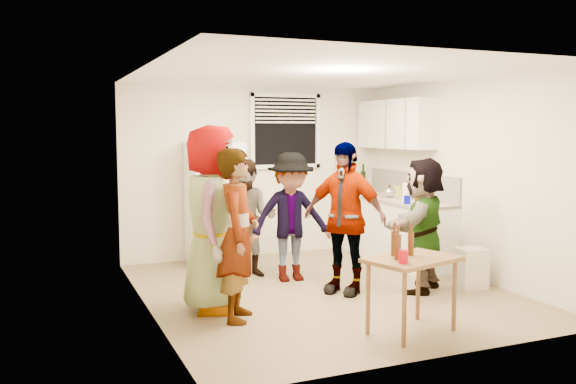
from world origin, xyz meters
name	(u,v)px	position (x,y,z in m)	size (l,w,h in m)	color
room	(323,291)	(0.00, 0.00, 0.00)	(4.00, 4.50, 2.50)	silver
window	(286,131)	(0.45, 2.21, 1.85)	(1.12, 0.10, 1.06)	white
refrigerator	(215,204)	(-0.75, 1.88, 0.85)	(0.70, 0.70, 1.70)	white
counter_lower	(394,230)	(1.70, 1.15, 0.43)	(0.60, 2.20, 0.86)	white
countertop	(395,199)	(1.70, 1.15, 0.88)	(0.64, 2.22, 0.04)	beige
backsplash	(412,185)	(1.99, 1.15, 1.08)	(0.03, 2.20, 0.36)	#B3AFA4
upper_cabinets	(396,124)	(1.83, 1.35, 1.95)	(0.34, 1.60, 0.70)	white
kettle	(389,197)	(1.65, 1.21, 0.90)	(0.23, 0.19, 0.19)	silver
paper_towel	(406,200)	(1.68, 0.83, 0.90)	(0.11, 0.11, 0.23)	white
wine_bottle	(363,191)	(1.75, 2.14, 0.90)	(0.08, 0.08, 0.32)	black
beer_bottle_counter	(417,203)	(1.60, 0.46, 0.90)	(0.06, 0.06, 0.22)	#47230C
blue_cup	(407,204)	(1.44, 0.45, 0.90)	(0.09, 0.09, 0.11)	#0508A3
picture_frame	(398,190)	(1.92, 1.42, 0.97)	(0.02, 0.17, 0.15)	#E9DE59
trash_bin	(471,266)	(1.71, -0.52, 0.25)	(0.32, 0.32, 0.47)	silver
serving_table	(411,332)	(0.11, -1.63, 0.00)	(0.83, 0.56, 0.70)	brown
beer_bottle_table	(411,255)	(0.16, -1.54, 0.70)	(0.06, 0.06, 0.22)	#47230C
red_cup	(403,263)	(-0.10, -1.80, 0.70)	(0.09, 0.09, 0.12)	#B70715
guest_grey	(213,309)	(-1.38, -0.22, 0.00)	(0.94, 1.92, 0.61)	gray
guest_stripe	(239,319)	(-1.24, -0.64, 0.00)	(0.62, 1.69, 0.41)	#141933
guest_back_left	(249,276)	(-0.56, 1.02, 0.00)	(0.73, 1.50, 0.57)	#4F3821
guest_back_right	(291,280)	(-0.14, 0.61, 0.00)	(1.03, 1.59, 0.59)	#404045
guest_black	(343,292)	(0.19, -0.15, 0.00)	(1.02, 1.74, 0.42)	black
guest_orange	(422,290)	(1.08, -0.43, 0.00)	(1.44, 1.55, 0.46)	#BA6C45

